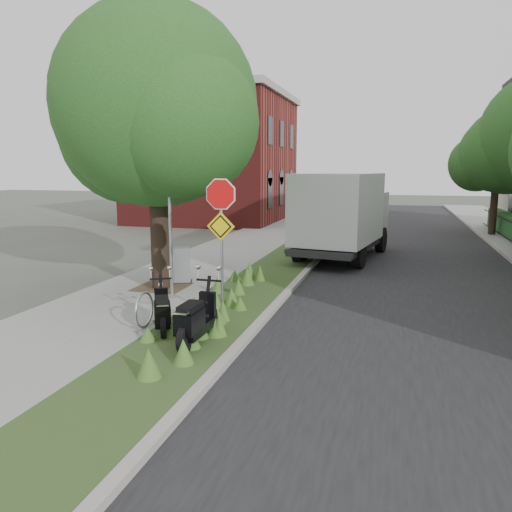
{
  "coord_description": "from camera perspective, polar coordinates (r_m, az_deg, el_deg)",
  "views": [
    {
      "loc": [
        2.3,
        -9.65,
        3.4
      ],
      "look_at": [
        -0.99,
        1.95,
        1.3
      ],
      "focal_mm": 35.0,
      "sensor_mm": 36.0,
      "label": 1
    }
  ],
  "objects": [
    {
      "name": "ground",
      "position": [
        10.49,
        2.34,
        -9.05
      ],
      "size": [
        120.0,
        120.0,
        0.0
      ],
      "primitive_type": "plane",
      "color": "#4C5147",
      "rests_on": "ground"
    },
    {
      "name": "sidewalk_near",
      "position": [
        20.98,
        -2.57,
        0.72
      ],
      "size": [
        3.5,
        60.0,
        0.12
      ],
      "primitive_type": "cube",
      "color": "gray",
      "rests_on": "ground"
    },
    {
      "name": "verge",
      "position": [
        20.29,
        4.82,
        0.38
      ],
      "size": [
        2.0,
        60.0,
        0.12
      ],
      "primitive_type": "cube",
      "color": "#324E21",
      "rests_on": "ground"
    },
    {
      "name": "kerb_near",
      "position": [
        20.13,
        7.62,
        0.27
      ],
      "size": [
        0.2,
        60.0,
        0.13
      ],
      "primitive_type": "cube",
      "color": "#9E9991",
      "rests_on": "ground"
    },
    {
      "name": "road",
      "position": [
        19.95,
        17.61,
        -0.37
      ],
      "size": [
        7.0,
        60.0,
        0.01
      ],
      "primitive_type": "cube",
      "color": "black",
      "rests_on": "ground"
    },
    {
      "name": "street_tree_main",
      "position": [
        14.11,
        -11.55,
        15.4
      ],
      "size": [
        6.21,
        5.54,
        7.66
      ],
      "color": "black",
      "rests_on": "ground"
    },
    {
      "name": "bare_post",
      "position": [
        12.76,
        -9.79,
        3.99
      ],
      "size": [
        0.08,
        0.08,
        4.0
      ],
      "color": "#A5A8AD",
      "rests_on": "ground"
    },
    {
      "name": "bike_hoop",
      "position": [
        10.74,
        -12.66,
        -6.06
      ],
      "size": [
        0.06,
        0.78,
        0.77
      ],
      "color": "#A5A8AD",
      "rests_on": "ground"
    },
    {
      "name": "sign_assembly",
      "position": [
        10.93,
        -4.03,
        4.22
      ],
      "size": [
        0.94,
        0.08,
        3.22
      ],
      "color": "#A5A8AD",
      "rests_on": "ground"
    },
    {
      "name": "brick_building",
      "position": [
        33.78,
        -4.71,
        11.24
      ],
      "size": [
        9.4,
        10.4,
        8.3
      ],
      "color": "maroon",
      "rests_on": "ground"
    },
    {
      "name": "far_tree_c",
      "position": [
        28.08,
        25.77,
        10.06
      ],
      "size": [
        4.37,
        3.89,
        5.93
      ],
      "color": "black",
      "rests_on": "ground"
    },
    {
      "name": "scooter_near",
      "position": [
        10.41,
        -10.66,
        -6.57
      ],
      "size": [
        0.86,
        1.43,
        0.75
      ],
      "color": "black",
      "rests_on": "ground"
    },
    {
      "name": "scooter_far",
      "position": [
        9.53,
        -7.08,
        -7.71
      ],
      "size": [
        0.37,
        1.78,
        0.85
      ],
      "color": "black",
      "rests_on": "ground"
    },
    {
      "name": "box_truck",
      "position": [
        19.28,
        9.85,
        5.01
      ],
      "size": [
        3.31,
        6.42,
        2.77
      ],
      "color": "#262628",
      "rests_on": "ground"
    },
    {
      "name": "utility_cabinet",
      "position": [
        14.76,
        -8.87,
        -1.1
      ],
      "size": [
        0.92,
        0.78,
        1.04
      ],
      "color": "#262628",
      "rests_on": "ground"
    }
  ]
}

